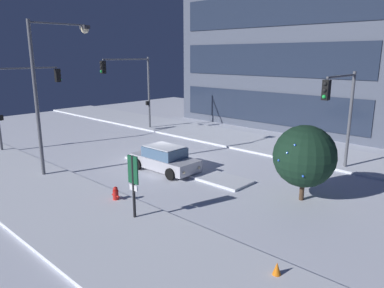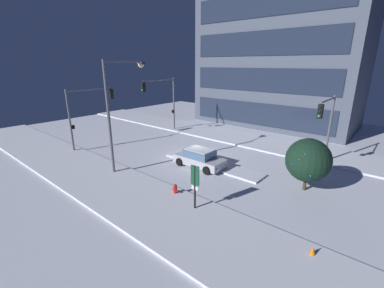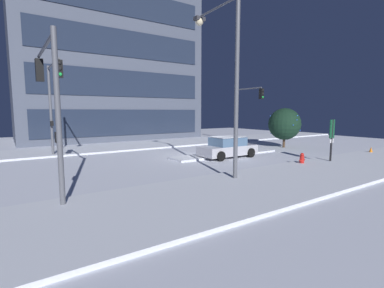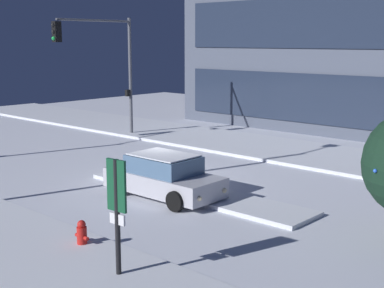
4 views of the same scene
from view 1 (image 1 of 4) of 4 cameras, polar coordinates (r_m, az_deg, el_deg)
ground at (r=23.34m, az=-4.21°, el=-2.72°), size 52.00×52.00×0.00m
curb_strip_near at (r=19.10m, az=-22.36°, el=-7.35°), size 52.00×5.20×0.14m
curb_strip_far at (r=29.21m, az=7.44°, el=0.72°), size 52.00×5.20×0.14m
median_strip at (r=21.62m, az=-1.44°, el=-3.84°), size 9.00×1.80×0.14m
car_near at (r=21.25m, az=-4.31°, el=-2.39°), size 4.36×2.06×1.49m
traffic_light_corner_far_right at (r=21.30m, az=22.35°, el=5.73°), size 0.32×4.06×5.75m
traffic_light_corner_far_left at (r=32.04m, az=-9.47°, el=9.76°), size 0.32×5.06×6.49m
traffic_light_corner_near_left at (r=28.88m, az=-25.00°, el=7.53°), size 0.32×5.00×5.93m
street_lamp_arched at (r=21.39m, az=-21.37°, el=9.74°), size 0.56×3.45×8.42m
fire_hydrant at (r=17.20m, az=-11.92°, el=-7.83°), size 0.48×0.26×0.76m
parking_info_sign at (r=14.79m, az=-9.22°, el=-5.61°), size 0.55×0.12×2.76m
decorated_tree_median at (r=17.34m, az=17.29°, el=-1.86°), size 2.87×2.87×3.57m
construction_cone at (r=11.90m, az=13.20°, el=-18.82°), size 0.36×0.36×0.55m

